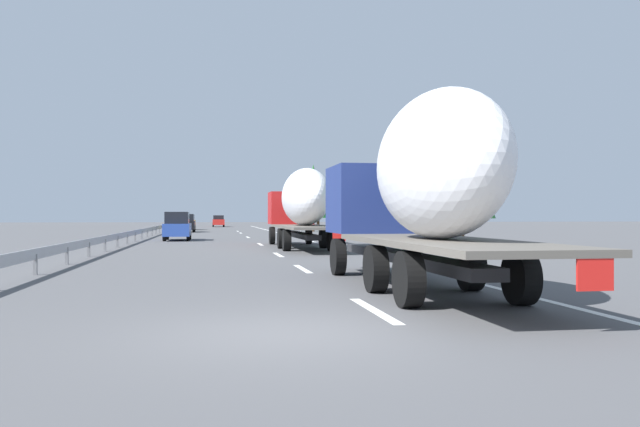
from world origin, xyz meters
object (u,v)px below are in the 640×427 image
object	(u,v)px
car_blue_sedan	(177,226)
car_yellow_coupe	(188,222)
car_black_suv	(187,223)
truck_trailing	(420,184)
car_red_compact	(218,221)
truck_lead	(302,203)
road_sign	(301,211)

from	to	relation	value
car_blue_sedan	car_yellow_coupe	bearing A→B (deg)	0.87
car_yellow_coupe	car_black_suv	size ratio (longest dim) A/B	0.92
truck_trailing	car_black_suv	xyz separation A→B (m)	(54.87, 7.20, -1.45)
car_red_compact	car_black_suv	bearing A→B (deg)	173.71
car_black_suv	car_blue_sedan	size ratio (longest dim) A/B	0.95
car_red_compact	car_black_suv	xyz separation A→B (m)	(-32.99, 3.63, 0.04)
truck_lead	truck_trailing	bearing A→B (deg)	-180.00
car_yellow_coupe	car_blue_sedan	xyz separation A→B (m)	(-34.83, -0.53, 0.05)
car_black_suv	truck_lead	bearing A→B (deg)	-168.51
truck_trailing	car_yellow_coupe	size ratio (longest dim) A/B	3.00
truck_lead	car_yellow_coupe	xyz separation A→B (m)	(46.92, 7.49, -1.45)
car_black_suv	car_blue_sedan	xyz separation A→B (m)	(-23.33, -0.24, 0.03)
truck_lead	car_red_compact	world-z (taller)	truck_lead
car_blue_sedan	road_sign	bearing A→B (deg)	-43.35
road_sign	truck_lead	bearing A→B (deg)	172.24
truck_trailing	car_red_compact	xyz separation A→B (m)	(87.86, 3.57, -1.49)
truck_lead	truck_trailing	size ratio (longest dim) A/B	1.17
car_black_suv	road_sign	size ratio (longest dim) A/B	1.41
car_yellow_coupe	car_red_compact	bearing A→B (deg)	-10.34
truck_lead	car_yellow_coupe	distance (m)	47.54
car_blue_sedan	road_sign	xyz separation A→B (m)	(10.66, -10.06, 1.17)
car_blue_sedan	road_sign	size ratio (longest dim) A/B	1.48
car_red_compact	car_yellow_coupe	world-z (taller)	car_yellow_coupe
truck_trailing	car_yellow_coupe	bearing A→B (deg)	6.44
road_sign	car_blue_sedan	bearing A→B (deg)	136.65
car_yellow_coupe	car_blue_sedan	bearing A→B (deg)	-179.13
car_blue_sedan	truck_trailing	bearing A→B (deg)	-167.56
truck_lead	car_blue_sedan	distance (m)	14.02
truck_trailing	road_sign	world-z (taller)	truck_trailing
car_red_compact	road_sign	distance (m)	46.16
car_red_compact	truck_lead	bearing A→B (deg)	-177.01
truck_lead	road_sign	distance (m)	22.97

